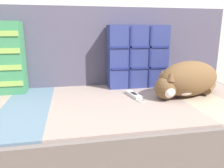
% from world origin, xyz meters
% --- Properties ---
extents(couch, '(2.18, 0.91, 0.39)m').
position_xyz_m(couch, '(-0.00, 0.09, 0.19)').
color(couch, '#3D3838').
rests_on(couch, ground_plane).
extents(sofa_backrest, '(2.14, 0.14, 0.51)m').
position_xyz_m(sofa_backrest, '(0.00, 0.48, 0.64)').
color(sofa_backrest, '#514C60').
rests_on(sofa_backrest, couch).
extents(throw_pillow_quilted, '(0.38, 0.14, 0.39)m').
position_xyz_m(throw_pillow_quilted, '(0.42, 0.33, 0.59)').
color(throw_pillow_quilted, navy).
rests_on(throw_pillow_quilted, couch).
extents(sleeping_cat, '(0.45, 0.32, 0.20)m').
position_xyz_m(sleeping_cat, '(0.62, 0.06, 0.48)').
color(sleeping_cat, brown).
rests_on(sleeping_cat, couch).
extents(game_remote_far, '(0.07, 0.20, 0.02)m').
position_xyz_m(game_remote_far, '(0.34, 0.11, 0.40)').
color(game_remote_far, white).
rests_on(game_remote_far, couch).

